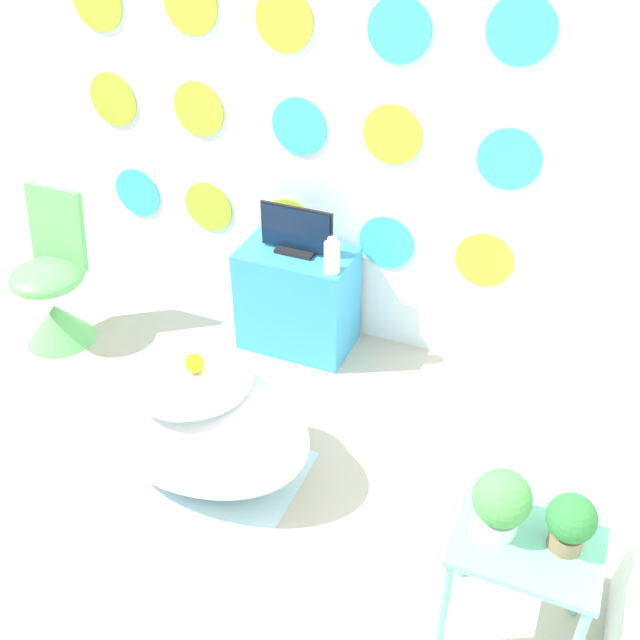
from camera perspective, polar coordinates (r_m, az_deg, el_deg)
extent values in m
plane|color=#BCB29E|center=(3.11, -17.28, -19.06)|extent=(12.00, 12.00, 0.00)
cube|color=white|center=(3.69, -1.92, 17.11)|extent=(4.61, 0.04, 2.60)
cylinder|color=#3DC6D6|center=(4.40, -13.73, 9.38)|extent=(0.28, 0.01, 0.28)
cylinder|color=#B2D633|center=(4.16, -8.50, 8.52)|extent=(0.28, 0.01, 0.28)
cylinder|color=#B2D633|center=(3.96, -2.39, 7.34)|extent=(0.28, 0.01, 0.28)
cylinder|color=#3DC6D6|center=(3.78, 5.08, 5.88)|extent=(0.28, 0.01, 0.28)
cylinder|color=#B2D633|center=(3.68, 12.40, 4.45)|extent=(0.28, 0.01, 0.28)
cylinder|color=#B2D633|center=(4.24, -15.50, 15.89)|extent=(0.28, 0.01, 0.28)
cylinder|color=#B2D633|center=(3.95, -9.24, 15.56)|extent=(0.28, 0.01, 0.28)
cylinder|color=#3DC6D6|center=(3.71, -1.61, 14.51)|extent=(0.28, 0.01, 0.28)
cylinder|color=#B2D633|center=(3.54, 5.54, 13.87)|extent=(0.28, 0.01, 0.28)
cylinder|color=#3DC6D6|center=(3.45, 14.20, 11.76)|extent=(0.28, 0.01, 0.28)
cylinder|color=#B2D633|center=(4.12, -16.62, 22.22)|extent=(0.28, 0.01, 0.28)
cylinder|color=#B2D633|center=(3.81, -9.86, 22.63)|extent=(0.28, 0.01, 0.28)
cylinder|color=#B2D633|center=(3.59, -2.76, 21.83)|extent=(0.28, 0.01, 0.28)
cylinder|color=#3DC6D6|center=(3.40, 6.05, 21.11)|extent=(0.28, 0.01, 0.28)
cylinder|color=#3DC6D6|center=(3.28, 15.08, 20.55)|extent=(0.28, 0.01, 0.28)
cube|color=silver|center=(3.38, -10.01, -11.75)|extent=(0.94, 0.72, 0.01)
ellipsoid|color=white|center=(3.22, -9.31, -7.88)|extent=(1.00, 0.61, 0.54)
cylinder|color=#B2DBEA|center=(3.06, -9.75, -4.44)|extent=(0.50, 0.50, 0.01)
sphere|color=yellow|center=(3.03, -9.54, -3.29)|extent=(0.08, 0.08, 0.08)
sphere|color=yellow|center=(3.00, -9.74, -2.99)|extent=(0.05, 0.05, 0.05)
cone|color=orange|center=(2.99, -9.96, -3.24)|extent=(0.02, 0.02, 0.02)
cone|color=#66C166|center=(4.27, -19.32, -0.17)|extent=(0.37, 0.37, 0.22)
ellipsoid|color=#66C166|center=(4.12, -20.09, 3.11)|extent=(0.39, 0.39, 0.14)
cube|color=#66C166|center=(4.11, -19.41, 6.64)|extent=(0.33, 0.10, 0.43)
cube|color=#389ED6|center=(3.91, -1.71, 1.63)|extent=(0.58, 0.36, 0.57)
cube|color=white|center=(3.72, -2.82, 1.59)|extent=(0.49, 0.01, 0.16)
cube|color=black|center=(3.76, -1.79, 5.37)|extent=(0.20, 0.12, 0.02)
cube|color=black|center=(3.70, -1.79, 6.98)|extent=(0.38, 0.01, 0.23)
cube|color=#0F1E38|center=(3.69, -1.85, 6.91)|extent=(0.36, 0.01, 0.21)
cylinder|color=white|center=(3.55, 0.92, 4.78)|extent=(0.08, 0.08, 0.16)
cylinder|color=white|center=(3.51, 0.93, 6.08)|extent=(0.04, 0.04, 0.03)
cube|color=#72D8B7|center=(2.58, 15.59, -15.97)|extent=(0.47, 0.38, 0.02)
cylinder|color=#72D8B7|center=(2.69, 9.41, -20.81)|extent=(0.03, 0.03, 0.47)
cylinder|color=#72D8B7|center=(2.89, 11.16, -15.68)|extent=(0.03, 0.03, 0.47)
cylinder|color=#72D8B7|center=(2.89, 19.61, -17.61)|extent=(0.03, 0.03, 0.47)
cylinder|color=white|center=(2.55, 13.36, -14.76)|extent=(0.13, 0.13, 0.07)
sphere|color=#4C9E4C|center=(2.47, 13.72, -13.07)|extent=(0.19, 0.19, 0.19)
cylinder|color=#8C6B4C|center=(2.56, 18.21, -15.57)|extent=(0.11, 0.11, 0.07)
sphere|color=#2D7A38|center=(2.49, 18.63, -14.11)|extent=(0.16, 0.16, 0.16)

